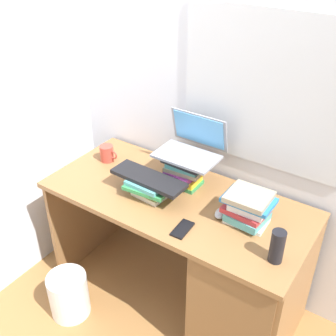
% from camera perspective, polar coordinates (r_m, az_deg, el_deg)
% --- Properties ---
extents(ground_plane, '(6.00, 6.00, 0.00)m').
position_cam_1_polar(ground_plane, '(2.78, 0.95, -16.75)').
color(ground_plane, olive).
extents(wall_back, '(6.00, 0.06, 2.60)m').
position_cam_1_polar(wall_back, '(2.29, 6.56, 11.65)').
color(wall_back, silver).
rests_on(wall_back, ground).
extents(wall_left, '(0.05, 6.00, 2.60)m').
position_cam_1_polar(wall_left, '(2.60, -17.24, 13.00)').
color(wall_left, silver).
rests_on(wall_left, ground).
extents(desk, '(1.46, 0.66, 0.76)m').
position_cam_1_polar(desk, '(2.34, 8.58, -14.17)').
color(desk, olive).
rests_on(desk, ground).
extents(book_stack_tall, '(0.23, 0.19, 0.17)m').
position_cam_1_polar(book_stack_tall, '(2.32, 2.32, -0.24)').
color(book_stack_tall, '#338C4C').
rests_on(book_stack_tall, desk).
extents(book_stack_keyboard_riser, '(0.25, 0.21, 0.10)m').
position_cam_1_polar(book_stack_keyboard_riser, '(2.25, -2.47, -2.53)').
color(book_stack_keyboard_riser, beige).
rests_on(book_stack_keyboard_riser, desk).
extents(book_stack_side, '(0.24, 0.19, 0.17)m').
position_cam_1_polar(book_stack_side, '(2.08, 10.79, -5.34)').
color(book_stack_side, white).
rests_on(book_stack_side, desk).
extents(laptop, '(0.34, 0.26, 0.22)m').
position_cam_1_polar(laptop, '(2.29, 3.24, 3.12)').
color(laptop, gray).
rests_on(laptop, book_stack_tall).
extents(keyboard, '(0.42, 0.15, 0.02)m').
position_cam_1_polar(keyboard, '(2.22, -2.68, -1.40)').
color(keyboard, black).
rests_on(keyboard, book_stack_keyboard_riser).
extents(computer_mouse, '(0.06, 0.10, 0.04)m').
position_cam_1_polar(computer_mouse, '(2.15, 7.34, -6.00)').
color(computer_mouse, '#A5A8AD').
rests_on(computer_mouse, desk).
extents(mug, '(0.12, 0.08, 0.10)m').
position_cam_1_polar(mug, '(2.58, -8.27, 1.99)').
color(mug, '#B23F33').
rests_on(mug, desk).
extents(water_bottle, '(0.06, 0.06, 0.16)m').
position_cam_1_polar(water_bottle, '(1.91, 14.60, -10.27)').
color(water_bottle, black).
rests_on(water_bottle, desk).
extents(cell_phone, '(0.07, 0.14, 0.01)m').
position_cam_1_polar(cell_phone, '(2.05, 1.97, -8.28)').
color(cell_phone, black).
rests_on(cell_phone, desk).
extents(wastebasket, '(0.23, 0.23, 0.28)m').
position_cam_1_polar(wastebasket, '(2.65, -13.32, -16.40)').
color(wastebasket, silver).
rests_on(wastebasket, ground).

